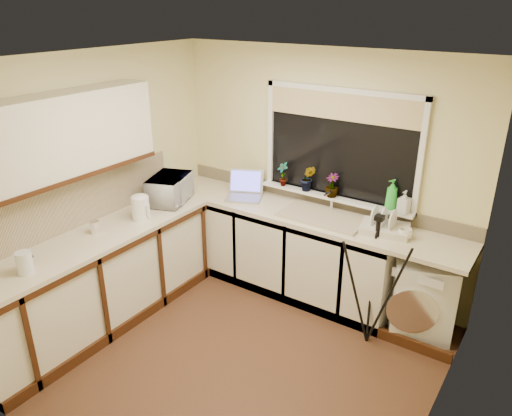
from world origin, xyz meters
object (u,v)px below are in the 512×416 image
at_px(kettle, 141,208).
at_px(plant_c, 332,185).
at_px(glass_jug, 24,263).
at_px(soap_bottle_green, 392,194).
at_px(steel_jar, 95,227).
at_px(plant_a, 283,174).
at_px(cup_left, 29,262).
at_px(cup_back, 405,234).
at_px(microwave, 170,189).
at_px(washing_machine, 422,295).
at_px(soap_bottle_clear, 404,202).
at_px(plant_b, 308,178).
at_px(dish_rack, 385,229).
at_px(tripod, 373,282).
at_px(laptop, 245,190).

height_order(kettle, plant_c, plant_c).
xyz_separation_m(glass_jug, soap_bottle_green, (2.00, 2.43, 0.20)).
bearing_deg(steel_jar, plant_c, 47.24).
distance_m(glass_jug, plant_c, 2.79).
bearing_deg(plant_a, plant_c, 0.06).
bearing_deg(cup_left, steel_jar, 94.81).
height_order(glass_jug, cup_back, glass_jug).
distance_m(steel_jar, microwave, 0.94).
height_order(plant_a, cup_left, plant_a).
height_order(washing_machine, steel_jar, steel_jar).
xyz_separation_m(kettle, plant_c, (1.41, 1.20, 0.16)).
bearing_deg(soap_bottle_green, plant_a, -178.76).
distance_m(plant_c, soap_bottle_clear, 0.72).
height_order(plant_b, cup_back, plant_b).
relative_size(steel_jar, soap_bottle_green, 0.41).
bearing_deg(soap_bottle_green, dish_rack, -80.54).
height_order(dish_rack, cup_left, cup_left).
relative_size(washing_machine, cup_back, 6.09).
xyz_separation_m(kettle, microwave, (-0.08, 0.48, 0.03)).
xyz_separation_m(plant_a, soap_bottle_clear, (1.27, 0.00, -0.02)).
height_order(kettle, tripod, tripod).
bearing_deg(glass_jug, microwave, 92.59).
bearing_deg(kettle, steel_jar, -104.48).
distance_m(dish_rack, plant_c, 0.69).
xyz_separation_m(tripod, cup_back, (0.12, 0.38, 0.33)).
relative_size(washing_machine, tripod, 0.60).
height_order(steel_jar, soap_bottle_clear, soap_bottle_clear).
relative_size(microwave, soap_bottle_green, 1.75).
bearing_deg(plant_b, laptop, -165.96).
xyz_separation_m(steel_jar, soap_bottle_green, (2.11, 1.67, 0.23)).
bearing_deg(cup_left, kettle, 87.10).
xyz_separation_m(tripod, soap_bottle_green, (-0.11, 0.61, 0.57)).
xyz_separation_m(plant_b, plant_c, (0.27, -0.01, -0.02)).
xyz_separation_m(plant_a, soap_bottle_green, (1.15, 0.02, 0.02)).
distance_m(laptop, plant_b, 0.71).
height_order(glass_jug, soap_bottle_clear, soap_bottle_clear).
xyz_separation_m(laptop, cup_back, (1.75, -0.05, -0.02)).
distance_m(washing_machine, dish_rack, 0.69).
xyz_separation_m(glass_jug, cup_back, (2.23, 2.20, -0.04)).
bearing_deg(cup_left, laptop, 76.19).
bearing_deg(dish_rack, plant_c, 152.16).
distance_m(plant_b, plant_c, 0.27).
height_order(washing_machine, laptop, laptop).
height_order(washing_machine, microwave, microwave).
distance_m(dish_rack, cup_left, 3.01).
distance_m(plant_a, cup_back, 1.41).
height_order(dish_rack, plant_a, plant_a).
bearing_deg(plant_a, cup_left, -111.22).
distance_m(steel_jar, plant_c, 2.25).
distance_m(plant_a, soap_bottle_clear, 1.27).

